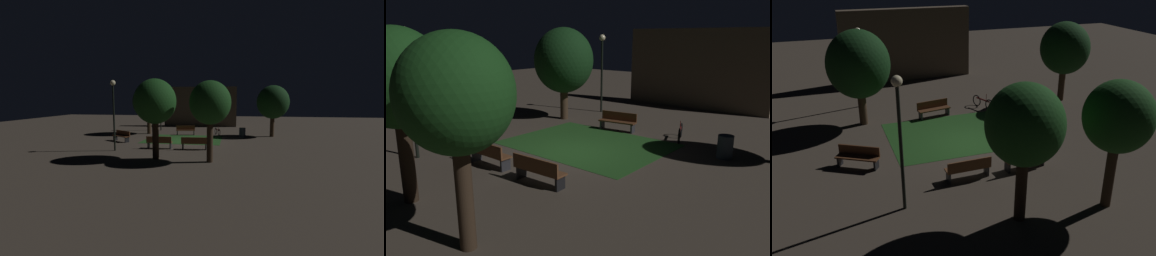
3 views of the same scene
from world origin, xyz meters
The scene contains 15 objects.
ground_plane centered at (0.00, 0.00, 0.00)m, with size 60.00×60.00×0.00m, color #473D33.
grass_lawn centered at (-0.33, 1.24, 0.01)m, with size 6.45×4.97×0.01m, color #23511E.
bench_lawn_edge centered at (-1.24, -3.09, 0.48)m, with size 1.81×0.52×0.88m.
bench_by_lamp centered at (1.25, -3.09, 0.48)m, with size 1.83×0.59×0.88m.
bench_corner centered at (-0.66, 3.95, 0.48)m, with size 1.85×0.77×0.88m.
bench_front_left centered at (-5.16, -0.58, 0.48)m, with size 1.79×1.34×0.88m.
tree_back_left centered at (2.63, -6.43, 3.27)m, with size 2.29×2.29×4.52m.
tree_lawn_side centered at (-4.37, 4.18, 3.14)m, with size 3.15×3.15×4.88m.
tree_left_canopy centered at (-0.58, -6.14, 3.32)m, with size 2.46×2.46×4.67m.
tree_near_wall centered at (7.39, 4.08, 3.14)m, with size 2.88×2.88×4.69m.
lamp_post_plaza_west centered at (-4.02, -4.26, 3.20)m, with size 0.36×0.36×4.73m.
lamp_post_near_wall centered at (-3.98, 7.04, 3.07)m, with size 0.36×0.36×4.51m.
trash_bin centered at (4.69, 3.11, 0.44)m, with size 0.56×0.56×0.87m, color #2D3842.
bicycle centered at (2.38, 4.28, 0.34)m, with size 0.66×1.64×0.93m.
building_wall_backdrop centered at (-0.29, 11.94, 2.45)m, with size 8.98×0.80×4.89m, color brown.
Camera 1 is at (3.94, -20.87, 3.61)m, focal length 24.74 mm.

